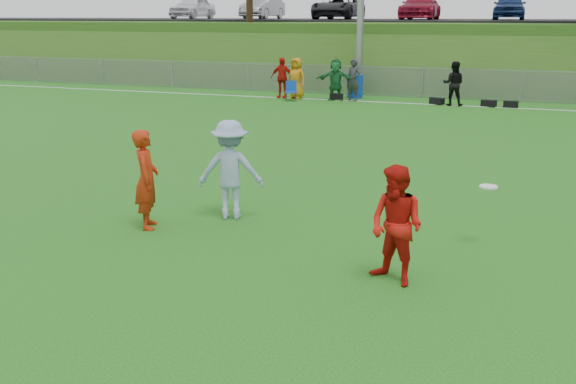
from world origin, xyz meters
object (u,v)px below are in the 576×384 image
at_px(recycling_bin, 355,86).
at_px(player_blue, 230,170).
at_px(player_red_left, 147,179).
at_px(player_red_center, 396,226).
at_px(frisbee, 489,187).

bearing_deg(recycling_bin, player_blue, -83.80).
relative_size(player_red_left, player_red_center, 1.04).
bearing_deg(player_blue, recycling_bin, -101.77).
height_order(player_blue, frisbee, player_blue).
xyz_separation_m(player_blue, recycling_bin, (-1.83, 16.89, -0.37)).
xyz_separation_m(player_red_center, player_blue, (-3.21, 1.87, 0.07)).
xyz_separation_m(player_blue, frisbee, (4.27, 0.03, 0.07)).
distance_m(player_red_left, recycling_bin, 17.84).
bearing_deg(player_blue, player_red_left, 22.56).
height_order(player_red_center, recycling_bin, player_red_center).
distance_m(player_red_left, player_red_center, 4.41).
bearing_deg(player_red_center, player_red_left, -164.96).
bearing_deg(recycling_bin, player_red_left, -87.63).
relative_size(player_red_center, recycling_bin, 1.63).
xyz_separation_m(player_red_left, frisbee, (5.37, 0.96, 0.11)).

